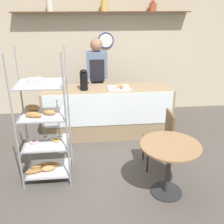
{
  "coord_description": "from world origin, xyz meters",
  "views": [
    {
      "loc": [
        -0.37,
        -3.26,
        2.34
      ],
      "look_at": [
        0.0,
        0.42,
        0.79
      ],
      "focal_mm": 42.0,
      "sensor_mm": 36.0,
      "label": 1
    }
  ],
  "objects_px": {
    "person_worker": "(97,79)",
    "coffee_carafe": "(84,80)",
    "cafe_chair": "(163,134)",
    "pastry_rack": "(44,131)",
    "donut_tray_counter": "(120,87)",
    "cafe_table": "(169,157)"
  },
  "relations": [
    {
      "from": "pastry_rack",
      "to": "cafe_chair",
      "type": "bearing_deg",
      "value": 3.48
    },
    {
      "from": "cafe_table",
      "to": "donut_tray_counter",
      "type": "bearing_deg",
      "value": 103.6
    },
    {
      "from": "person_worker",
      "to": "cafe_chair",
      "type": "bearing_deg",
      "value": -61.72
    },
    {
      "from": "coffee_carafe",
      "to": "cafe_chair",
      "type": "bearing_deg",
      "value": -42.58
    },
    {
      "from": "cafe_chair",
      "to": "person_worker",
      "type": "bearing_deg",
      "value": -150.7
    },
    {
      "from": "cafe_chair",
      "to": "donut_tray_counter",
      "type": "relative_size",
      "value": 2.26
    },
    {
      "from": "pastry_rack",
      "to": "person_worker",
      "type": "relative_size",
      "value": 1.07
    },
    {
      "from": "person_worker",
      "to": "coffee_carafe",
      "type": "bearing_deg",
      "value": -113.2
    },
    {
      "from": "pastry_rack",
      "to": "coffee_carafe",
      "type": "relative_size",
      "value": 5.06
    },
    {
      "from": "person_worker",
      "to": "donut_tray_counter",
      "type": "height_order",
      "value": "person_worker"
    },
    {
      "from": "person_worker",
      "to": "donut_tray_counter",
      "type": "xyz_separation_m",
      "value": [
        0.38,
        -0.57,
        -0.01
      ]
    },
    {
      "from": "person_worker",
      "to": "cafe_chair",
      "type": "relative_size",
      "value": 1.95
    },
    {
      "from": "cafe_table",
      "to": "cafe_chair",
      "type": "xyz_separation_m",
      "value": [
        0.1,
        0.63,
        -0.0
      ]
    },
    {
      "from": "cafe_chair",
      "to": "coffee_carafe",
      "type": "height_order",
      "value": "coffee_carafe"
    },
    {
      "from": "person_worker",
      "to": "donut_tray_counter",
      "type": "distance_m",
      "value": 0.68
    },
    {
      "from": "coffee_carafe",
      "to": "donut_tray_counter",
      "type": "relative_size",
      "value": 0.93
    },
    {
      "from": "person_worker",
      "to": "donut_tray_counter",
      "type": "bearing_deg",
      "value": -56.29
    },
    {
      "from": "coffee_carafe",
      "to": "donut_tray_counter",
      "type": "bearing_deg",
      "value": 2.8
    },
    {
      "from": "cafe_chair",
      "to": "donut_tray_counter",
      "type": "distance_m",
      "value": 1.26
    },
    {
      "from": "cafe_chair",
      "to": "coffee_carafe",
      "type": "bearing_deg",
      "value": -131.56
    },
    {
      "from": "pastry_rack",
      "to": "donut_tray_counter",
      "type": "height_order",
      "value": "pastry_rack"
    },
    {
      "from": "pastry_rack",
      "to": "coffee_carafe",
      "type": "bearing_deg",
      "value": 64.18
    }
  ]
}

